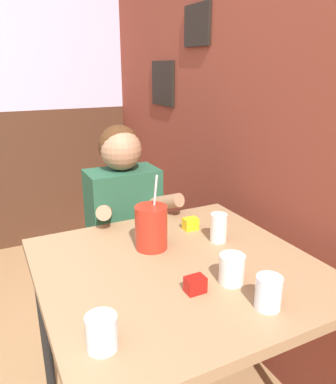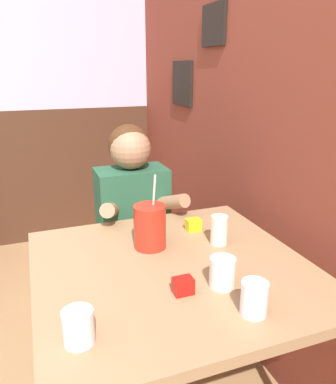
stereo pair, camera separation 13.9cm
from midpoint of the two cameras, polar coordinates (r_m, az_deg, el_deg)
name	(u,v)px [view 1 (the left image)]	position (r m, az deg, el deg)	size (l,w,h in m)	color
brick_wall_right	(197,79)	(2.20, 2.62, 16.80)	(0.08, 4.36, 2.70)	brown
main_table	(178,283)	(1.34, -1.50, -13.71)	(0.92, 0.90, 0.77)	#93704C
person_seated	(125,237)	(1.91, -8.73, -6.81)	(0.42, 0.40, 1.16)	#235138
cocktail_pitcher	(151,227)	(1.39, -5.45, -5.44)	(0.12, 0.12, 0.29)	#B22819
glass_near_pitcher	(268,292)	(1.10, 11.47, -14.87)	(0.07, 0.07, 0.10)	silver
glass_center	(232,269)	(1.20, 6.35, -11.67)	(0.08, 0.08, 0.10)	silver
glass_far_side	(219,228)	(1.45, 5.00, -5.50)	(0.06, 0.06, 0.11)	silver
glass_by_brick	(102,332)	(0.98, -14.39, -20.14)	(0.08, 0.08, 0.09)	silver
condiment_ketchup	(195,285)	(1.16, 0.64, -14.03)	(0.06, 0.04, 0.05)	#B7140F
condiment_mustard	(190,224)	(1.56, 0.90, -4.92)	(0.06, 0.04, 0.05)	yellow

